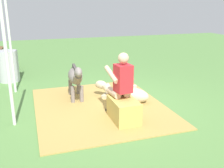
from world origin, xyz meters
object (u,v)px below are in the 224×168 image
(hay_bale, at_px, (124,110))
(tent_pole_left, at_px, (7,64))
(person_seated, at_px, (120,83))
(pony_standing, at_px, (76,77))
(water_barrel, at_px, (8,66))
(pony_lying, at_px, (126,94))
(tent_pole_right, at_px, (11,47))

(hay_bale, bearing_deg, tent_pole_left, 76.49)
(person_seated, bearing_deg, pony_standing, 26.97)
(person_seated, bearing_deg, hay_bale, -175.72)
(hay_bale, bearing_deg, person_seated, 4.28)
(person_seated, relative_size, tent_pole_left, 0.57)
(hay_bale, bearing_deg, water_barrel, 31.79)
(hay_bale, distance_m, person_seated, 0.53)
(person_seated, height_order, pony_lying, person_seated)
(pony_lying, bearing_deg, water_barrel, 45.35)
(pony_lying, bearing_deg, hay_bale, 156.51)
(hay_bale, xyz_separation_m, pony_standing, (1.41, 0.65, 0.34))
(pony_lying, xyz_separation_m, tent_pole_left, (-0.49, 2.42, 0.97))
(hay_bale, height_order, pony_standing, pony_standing)
(pony_lying, bearing_deg, person_seated, 151.79)
(person_seated, distance_m, tent_pole_right, 3.11)
(hay_bale, xyz_separation_m, person_seated, (0.16, 0.01, 0.50))
(tent_pole_left, bearing_deg, hay_bale, -103.51)
(water_barrel, xyz_separation_m, tent_pole_left, (-3.08, -0.21, 0.71))
(pony_standing, bearing_deg, person_seated, -153.03)
(person_seated, height_order, tent_pole_right, tent_pole_right)
(pony_standing, bearing_deg, water_barrel, 35.96)
(person_seated, xyz_separation_m, pony_standing, (1.25, 0.64, -0.16))
(hay_bale, distance_m, pony_standing, 1.59)
(person_seated, xyz_separation_m, pony_lying, (0.81, -0.43, -0.53))
(pony_standing, xyz_separation_m, water_barrel, (2.15, 1.56, -0.11))
(pony_lying, height_order, water_barrel, water_barrel)
(water_barrel, distance_m, tent_pole_left, 3.17)
(person_seated, distance_m, pony_lying, 1.06)
(pony_standing, height_order, tent_pole_right, tent_pole_right)
(pony_standing, bearing_deg, tent_pole_left, 124.75)
(person_seated, relative_size, tent_pole_right, 0.57)
(water_barrel, bearing_deg, tent_pole_right, -170.44)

